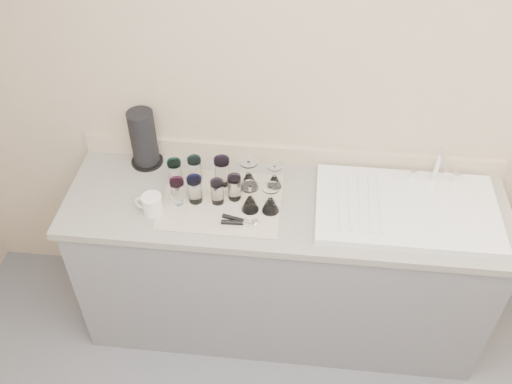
# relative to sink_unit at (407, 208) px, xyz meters

# --- Properties ---
(room_envelope) EXTENTS (3.54, 3.50, 2.52)m
(room_envelope) POSITION_rel_sink_unit_xyz_m (-0.55, -1.20, 0.64)
(room_envelope) COLOR #58595E
(room_envelope) RESTS_ON ground
(counter_unit) EXTENTS (2.06, 0.62, 0.90)m
(counter_unit) POSITION_rel_sink_unit_xyz_m (-0.55, -0.00, -0.47)
(counter_unit) COLOR slate
(counter_unit) RESTS_ON ground
(sink_unit) EXTENTS (0.82, 0.50, 0.22)m
(sink_unit) POSITION_rel_sink_unit_xyz_m (0.00, 0.00, 0.00)
(sink_unit) COLOR white
(sink_unit) RESTS_ON counter_unit
(dish_towel) EXTENTS (0.55, 0.42, 0.01)m
(dish_towel) POSITION_rel_sink_unit_xyz_m (-0.85, -0.03, -0.02)
(dish_towel) COLOR beige
(dish_towel) RESTS_ON counter_unit
(tumbler_teal) EXTENTS (0.07, 0.07, 0.13)m
(tumbler_teal) POSITION_rel_sink_unit_xyz_m (-1.08, 0.07, 0.06)
(tumbler_teal) COLOR white
(tumbler_teal) RESTS_ON dish_towel
(tumbler_cyan) EXTENTS (0.07, 0.07, 0.13)m
(tumbler_cyan) POSITION_rel_sink_unit_xyz_m (-0.99, 0.10, 0.06)
(tumbler_cyan) COLOR white
(tumbler_cyan) RESTS_ON dish_towel
(tumbler_purple) EXTENTS (0.07, 0.07, 0.15)m
(tumbler_purple) POSITION_rel_sink_unit_xyz_m (-0.86, 0.09, 0.06)
(tumbler_purple) COLOR white
(tumbler_purple) RESTS_ON dish_towel
(tumbler_magenta) EXTENTS (0.07, 0.07, 0.13)m
(tumbler_magenta) POSITION_rel_sink_unit_xyz_m (-1.04, -0.06, 0.06)
(tumbler_magenta) COLOR white
(tumbler_magenta) RESTS_ON dish_towel
(tumbler_blue) EXTENTS (0.07, 0.07, 0.14)m
(tumbler_blue) POSITION_rel_sink_unit_xyz_m (-0.97, -0.04, 0.06)
(tumbler_blue) COLOR white
(tumbler_blue) RESTS_ON dish_towel
(tumbler_lavender) EXTENTS (0.06, 0.06, 0.12)m
(tumbler_lavender) POSITION_rel_sink_unit_xyz_m (-0.86, -0.04, 0.05)
(tumbler_lavender) COLOR white
(tumbler_lavender) RESTS_ON dish_towel
(tumbler_extra) EXTENTS (0.06, 0.06, 0.13)m
(tumbler_extra) POSITION_rel_sink_unit_xyz_m (-0.79, -0.00, 0.05)
(tumbler_extra) COLOR white
(tumbler_extra) RESTS_ON dish_towel
(goblet_back_left) EXTENTS (0.09, 0.09, 0.16)m
(goblet_back_left) POSITION_rel_sink_unit_xyz_m (-0.73, 0.08, 0.04)
(goblet_back_left) COLOR white
(goblet_back_left) RESTS_ON dish_towel
(goblet_back_right) EXTENTS (0.07, 0.07, 0.13)m
(goblet_back_right) POSITION_rel_sink_unit_xyz_m (-0.61, 0.09, 0.03)
(goblet_back_right) COLOR white
(goblet_back_right) RESTS_ON dish_towel
(goblet_front_left) EXTENTS (0.08, 0.08, 0.15)m
(goblet_front_left) POSITION_rel_sink_unit_xyz_m (-0.71, -0.07, 0.04)
(goblet_front_left) COLOR white
(goblet_front_left) RESTS_ON dish_towel
(goblet_front_right) EXTENTS (0.08, 0.08, 0.14)m
(goblet_front_right) POSITION_rel_sink_unit_xyz_m (-0.62, -0.07, 0.04)
(goblet_front_right) COLOR white
(goblet_front_right) RESTS_ON dish_towel
(can_opener) EXTENTS (0.16, 0.06, 0.02)m
(can_opener) POSITION_rel_sink_unit_xyz_m (-0.75, -0.16, -0.00)
(can_opener) COLOR silver
(can_opener) RESTS_ON dish_towel
(white_mug) EXTENTS (0.13, 0.10, 0.10)m
(white_mug) POSITION_rel_sink_unit_xyz_m (-1.15, -0.13, 0.03)
(white_mug) COLOR silver
(white_mug) RESTS_ON counter_unit
(paper_towel_roll) EXTENTS (0.16, 0.16, 0.30)m
(paper_towel_roll) POSITION_rel_sink_unit_xyz_m (-1.26, 0.21, 0.13)
(paper_towel_roll) COLOR black
(paper_towel_roll) RESTS_ON counter_unit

